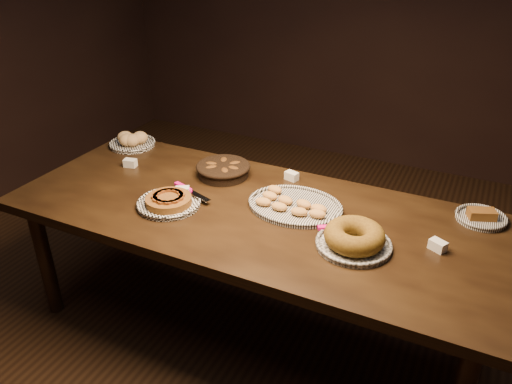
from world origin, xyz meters
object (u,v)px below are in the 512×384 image
at_px(apple_tart_plate, 169,202).
at_px(madeleine_platter, 294,205).
at_px(buffet_table, 251,222).
at_px(bundt_cake_plate, 354,238).

distance_m(apple_tart_plate, madeleine_platter, 0.61).
bearing_deg(buffet_table, bundt_cake_plate, -10.10).
distance_m(buffet_table, bundt_cake_plate, 0.57).
height_order(buffet_table, bundt_cake_plate, bundt_cake_plate).
distance_m(buffet_table, apple_tart_plate, 0.41).
relative_size(madeleine_platter, bundt_cake_plate, 1.36).
xyz_separation_m(buffet_table, madeleine_platter, (0.19, 0.10, 0.09)).
bearing_deg(bundt_cake_plate, madeleine_platter, 150.18).
bearing_deg(madeleine_platter, apple_tart_plate, -153.27).
height_order(buffet_table, apple_tart_plate, apple_tart_plate).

